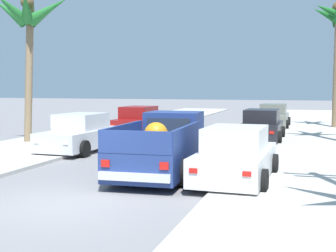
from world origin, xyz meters
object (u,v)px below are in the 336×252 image
car_right_near (262,127)px  car_right_far (273,117)px  pickup_truck (164,148)px  car_right_mid (81,134)px  palm_tree_right_fore (29,21)px  car_left_near (139,121)px  car_left_far (236,156)px

car_right_near → car_right_far: (0.01, 7.35, 0.00)m
car_right_near → car_right_far: same height
pickup_truck → car_right_near: (2.04, 9.23, -0.07)m
car_right_near → car_right_mid: size_ratio=0.99×
palm_tree_right_fore → car_left_near: bearing=57.2°
car_left_near → palm_tree_right_fore: palm_tree_right_fore is taller
car_left_near → palm_tree_right_fore: (-3.35, -5.19, 4.88)m
car_right_near → car_left_far: (0.22, -9.81, 0.00)m
pickup_truck → palm_tree_right_fore: (-8.05, 5.39, 4.81)m
pickup_truck → car_right_mid: (-4.63, 3.60, -0.07)m
car_right_near → palm_tree_right_fore: palm_tree_right_fore is taller
car_left_near → car_right_near: (6.74, -1.35, 0.00)m
pickup_truck → car_left_far: size_ratio=1.23×
car_left_far → car_right_far: same height
pickup_truck → palm_tree_right_fore: palm_tree_right_fore is taller
pickup_truck → palm_tree_right_fore: bearing=146.2°
car_right_near → palm_tree_right_fore: (-10.09, -3.84, 4.88)m
pickup_truck → car_left_far: (2.26, -0.58, -0.07)m
car_left_far → car_right_far: 17.17m
pickup_truck → car_right_far: 16.71m
car_right_mid → palm_tree_right_fore: 6.22m
pickup_truck → car_right_near: 9.45m
car_left_near → car_right_far: (6.75, 6.00, 0.00)m
pickup_truck → car_left_near: (-4.70, 10.58, -0.07)m
car_right_mid → car_right_far: (6.68, 12.98, 0.00)m
car_right_far → pickup_truck: bearing=-97.0°
car_right_mid → palm_tree_right_fore: (-3.42, 1.78, 4.88)m
car_left_near → car_right_mid: (0.07, -6.98, 0.00)m
car_left_near → palm_tree_right_fore: size_ratio=0.64×
car_left_near → car_left_far: 13.15m
car_right_near → car_left_far: same height
car_right_near → car_right_mid: bearing=-139.8°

